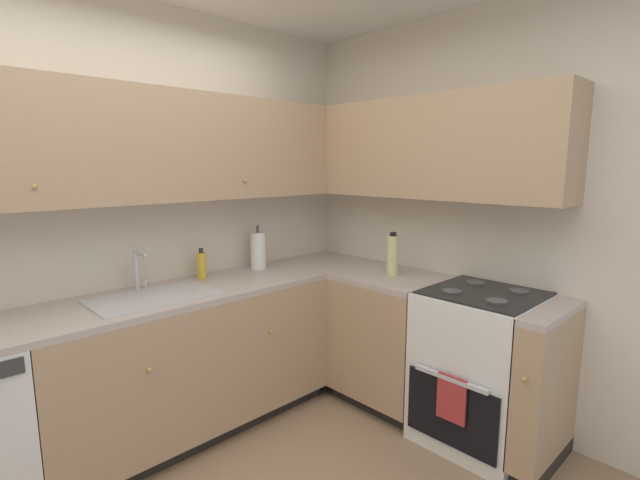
{
  "coord_description": "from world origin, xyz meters",
  "views": [
    {
      "loc": [
        -0.84,
        -1.3,
        1.65
      ],
      "look_at": [
        1.0,
        0.6,
        1.21
      ],
      "focal_mm": 25.64,
      "sensor_mm": 36.0,
      "label": 1
    }
  ],
  "objects_px": {
    "soap_bottle": "(202,265)",
    "oil_bottle": "(393,255)",
    "oven_range": "(480,366)",
    "paper_towel_roll": "(258,250)"
  },
  "relations": [
    {
      "from": "oven_range",
      "to": "paper_towel_roll",
      "type": "bearing_deg",
      "value": 110.78
    },
    {
      "from": "paper_towel_roll",
      "to": "soap_bottle",
      "type": "bearing_deg",
      "value": 177.41
    },
    {
      "from": "soap_bottle",
      "to": "oil_bottle",
      "type": "height_order",
      "value": "oil_bottle"
    },
    {
      "from": "oven_range",
      "to": "soap_bottle",
      "type": "height_order",
      "value": "soap_bottle"
    },
    {
      "from": "oven_range",
      "to": "oil_bottle",
      "type": "relative_size",
      "value": 3.62
    },
    {
      "from": "oven_range",
      "to": "paper_towel_roll",
      "type": "xyz_separation_m",
      "value": [
        -0.55,
        1.44,
        0.58
      ]
    },
    {
      "from": "oil_bottle",
      "to": "soap_bottle",
      "type": "bearing_deg",
      "value": 140.13
    },
    {
      "from": "soap_bottle",
      "to": "paper_towel_roll",
      "type": "bearing_deg",
      "value": -2.59
    },
    {
      "from": "oven_range",
      "to": "soap_bottle",
      "type": "xyz_separation_m",
      "value": [
        -0.99,
        1.46,
        0.54
      ]
    },
    {
      "from": "oven_range",
      "to": "paper_towel_roll",
      "type": "relative_size",
      "value": 3.29
    }
  ]
}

